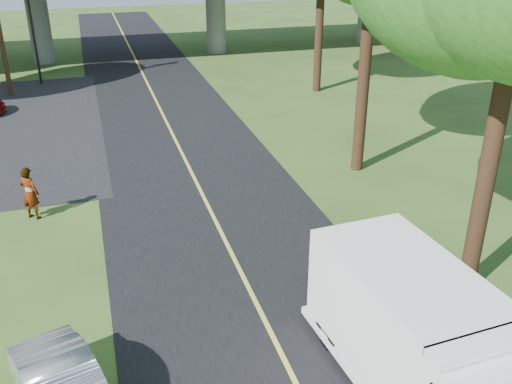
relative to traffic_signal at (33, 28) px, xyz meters
name	(u,v)px	position (x,y,z in m)	size (l,w,h in m)	color
ground	(280,351)	(6.00, -26.00, -3.20)	(120.00, 120.00, 0.00)	#2C4C1B
road	(194,177)	(6.00, -16.00, -3.19)	(7.00, 90.00, 0.02)	black
lane_line	(193,176)	(6.00, -16.00, -3.17)	(0.12, 90.00, 0.01)	gold
traffic_signal	(33,28)	(0.00, 0.00, 0.00)	(0.18, 0.22, 5.20)	black
step_van	(425,341)	(8.20, -28.07, -1.79)	(2.72, 6.32, 2.59)	white
pedestrian	(30,193)	(0.46, -17.74, -2.32)	(0.64, 0.42, 1.75)	gray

